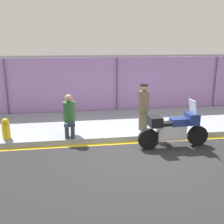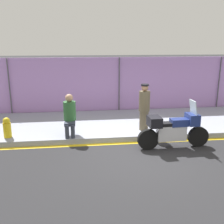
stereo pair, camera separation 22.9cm
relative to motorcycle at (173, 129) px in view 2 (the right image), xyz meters
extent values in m
plane|color=#262628|center=(-1.04, -0.36, -0.60)|extent=(120.00, 120.00, 0.00)
cube|color=#8E93A3|center=(-1.04, 2.40, -0.51)|extent=(34.90, 3.53, 0.18)
cube|color=gold|center=(-1.04, 0.54, -0.60)|extent=(34.90, 0.18, 0.01)
cube|color=#AD7FC6|center=(-1.04, 4.25, 0.67)|extent=(33.16, 0.08, 2.53)
cylinder|color=#4C4C51|center=(-5.74, 4.15, 0.67)|extent=(0.05, 0.05, 2.53)
cylinder|color=#4C4C51|center=(-1.04, 4.15, 0.67)|extent=(0.05, 0.05, 2.53)
cylinder|color=#4C4C51|center=(3.65, 4.15, 0.67)|extent=(0.05, 0.05, 2.53)
cylinder|color=black|center=(0.83, 0.03, -0.28)|extent=(0.64, 0.16, 0.64)
cylinder|color=black|center=(-0.78, -0.03, -0.28)|extent=(0.64, 0.16, 0.64)
cube|color=silver|center=(-0.06, 0.00, -0.11)|extent=(0.90, 0.31, 0.47)
cube|color=navy|center=(0.17, 0.01, 0.22)|extent=(0.53, 0.32, 0.22)
cube|color=black|center=(-0.15, 0.00, 0.18)|extent=(0.61, 0.30, 0.10)
cube|color=navy|center=(0.59, 0.02, 0.30)|extent=(0.34, 0.49, 0.34)
cube|color=silver|center=(0.59, 0.02, 0.68)|extent=(0.12, 0.42, 0.42)
cube|color=black|center=(-0.61, -0.02, 0.28)|extent=(0.38, 0.52, 0.30)
cylinder|color=brown|center=(-0.60, 1.28, -0.08)|extent=(0.31, 0.31, 0.69)
cylinder|color=brown|center=(-0.60, 1.28, 0.61)|extent=(0.38, 0.38, 0.69)
sphere|color=#A37556|center=(-0.60, 1.28, 1.07)|extent=(0.23, 0.23, 0.23)
cylinder|color=black|center=(-0.60, 1.28, 1.17)|extent=(0.27, 0.27, 0.05)
cylinder|color=#2D3342|center=(-3.23, 0.74, -0.20)|extent=(0.13, 0.13, 0.44)
cylinder|color=#2D3342|center=(-3.05, 0.74, -0.20)|extent=(0.13, 0.13, 0.44)
cube|color=#2D3342|center=(-3.14, 0.96, 0.02)|extent=(0.35, 0.44, 0.10)
cylinder|color=#2D6033|center=(-3.14, 1.18, 0.38)|extent=(0.41, 0.41, 0.62)
sphere|color=tan|center=(-3.14, 1.18, 0.81)|extent=(0.25, 0.25, 0.25)
cylinder|color=gold|center=(-5.15, 1.09, -0.18)|extent=(0.25, 0.25, 0.48)
sphere|color=gold|center=(-5.15, 1.09, 0.13)|extent=(0.22, 0.22, 0.22)
cylinder|color=gold|center=(-5.15, 0.96, -0.16)|extent=(0.09, 0.10, 0.09)
camera|label=1|loc=(-3.00, -7.23, 2.56)|focal=42.00mm
camera|label=2|loc=(-2.77, -7.26, 2.56)|focal=42.00mm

